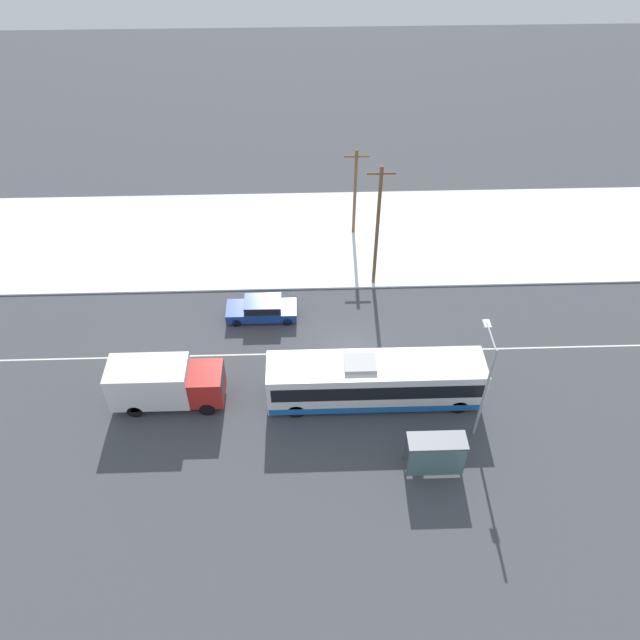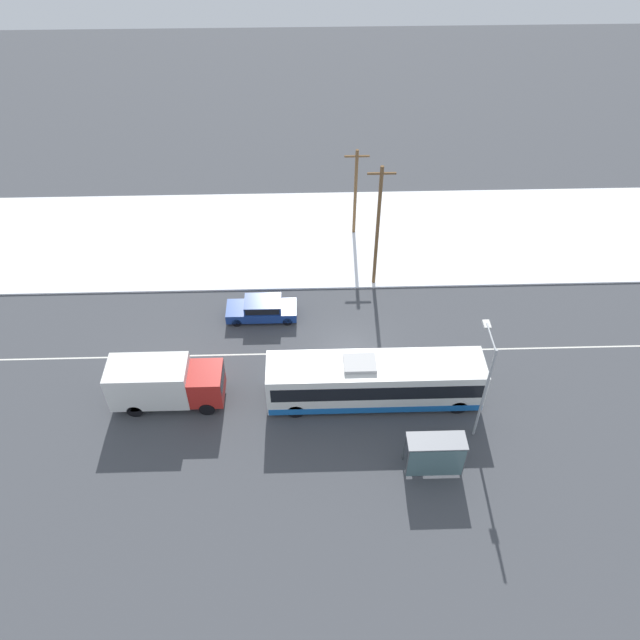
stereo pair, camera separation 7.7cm
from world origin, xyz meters
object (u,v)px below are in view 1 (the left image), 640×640
Objects in this scene: box_truck at (164,383)px; utility_pole_snowlot at (355,191)px; city_bus at (375,381)px; utility_pole_roadside at (377,227)px; streetlamp at (486,376)px; pedestrian_at_stop at (417,444)px; bus_shelter at (437,453)px; sedan_car at (262,308)px.

utility_pole_snowlot reaches higher than box_truck.
city_bus reaches higher than box_truck.
utility_pole_roadside is (13.04, 10.36, 3.21)m from box_truck.
streetlamp is 19.71m from utility_pole_snowlot.
bus_shelter reaches higher than pedestrian_at_stop.
utility_pole_roadside is (7.75, 3.29, 4.06)m from sedan_car.
streetlamp is (5.38, -2.22, 2.75)m from city_bus.
box_truck is (-12.05, 0.19, 0.08)m from city_bus.
city_bus is 4.04× the size of bus_shelter.
utility_pole_roadside reaches higher than city_bus.
utility_pole_snowlot is at bearing 89.99° from city_bus.
utility_pole_snowlot is (0.00, 16.74, 2.18)m from city_bus.
pedestrian_at_stop is at bearing -64.39° from city_bus.
city_bus is at bearing 115.61° from pedestrian_at_stop.
box_truck is 4.04× the size of pedestrian_at_stop.
box_truck is at bearing 163.42° from pedestrian_at_stop.
city_bus is 12.05m from box_truck.
pedestrian_at_stop is 0.22× the size of utility_pole_snowlot.
box_truck is at bearing -141.52° from utility_pole_roadside.
sedan_car is 12.01m from utility_pole_snowlot.
bus_shelter is (2.68, -5.08, 0.12)m from city_bus.
sedan_car is at bearing 127.66° from pedestrian_at_stop.
box_truck is at bearing 179.10° from city_bus.
streetlamp is (17.43, -2.41, 2.66)m from box_truck.
utility_pole_snowlot reaches higher than bus_shelter.
bus_shelter is (0.78, -1.11, 0.71)m from pedestrian_at_stop.
streetlamp is 13.52m from utility_pole_roadside.
pedestrian_at_stop is at bearing -84.76° from utility_pole_snowlot.
utility_pole_roadside is at bearing 84.64° from city_bus.
pedestrian_at_stop is 0.52× the size of bus_shelter.
utility_pole_roadside reaches higher than box_truck.
utility_pole_snowlot is at bearing 99.06° from utility_pole_roadside.
utility_pole_roadside is at bearing 96.19° from bus_shelter.
box_truck is 16.96m from utility_pole_roadside.
pedestrian_at_stop is at bearing -153.37° from streetlamp.
box_truck is 0.69× the size of utility_pole_roadside.
pedestrian_at_stop is at bearing -86.41° from utility_pole_roadside.
city_bus is 1.73× the size of utility_pole_snowlot.
box_truck reaches higher than bus_shelter.
bus_shelter reaches higher than sedan_car.
pedestrian_at_stop reaches higher than sedan_car.
sedan_car is 0.69× the size of streetlamp.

